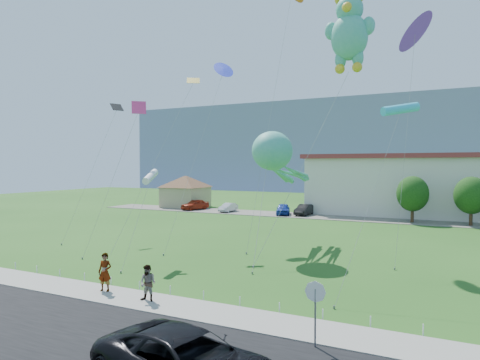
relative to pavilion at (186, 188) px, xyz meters
name	(u,v)px	position (x,y,z in m)	size (l,w,h in m)	color
ground	(169,287)	(24.00, -38.00, -3.02)	(160.00, 160.00, 0.00)	#204E16
road	(47,339)	(24.00, -46.00, -2.99)	(80.00, 8.00, 0.06)	black
sidewalk	(136,300)	(24.00, -40.75, -2.97)	(80.00, 2.50, 0.10)	gray
parking_strip	(329,217)	(24.00, -3.00, -2.99)	(70.00, 6.00, 0.06)	#59544C
hill_ridge	(400,146)	(24.00, 82.00, 9.48)	(160.00, 50.00, 25.00)	slate
pavilion	(186,188)	(0.00, 0.00, 0.00)	(9.20, 9.20, 5.00)	tan
stop_sign	(315,298)	(33.50, -42.21, -1.15)	(0.80, 0.07, 2.50)	slate
rope_fence	(155,288)	(24.00, -39.30, -2.77)	(26.05, 0.05, 0.50)	white
tree_near	(413,194)	(34.00, -4.00, 0.36)	(3.60, 3.60, 5.47)	#3F2B19
tree_mid	(471,195)	(40.00, -4.00, 0.36)	(3.60, 3.60, 5.47)	#3F2B19
pedestrian_left	(105,272)	(21.67, -40.45, -1.92)	(0.73, 0.48, 2.01)	gray
pedestrian_right	(148,283)	(24.75, -40.78, -2.04)	(0.85, 0.67, 1.76)	gray
parked_car_red	(195,204)	(3.71, -3.08, -2.19)	(1.83, 4.54, 1.55)	#9B2713
parked_car_silver	(228,207)	(9.49, -3.41, -2.35)	(1.29, 3.70, 1.22)	#B7B7BE
parked_car_blue	(283,209)	(17.75, -3.24, -2.23)	(1.74, 4.32, 1.47)	#1B3699
parked_car_black	(304,210)	(20.50, -2.52, -2.25)	(1.51, 4.32, 1.42)	black
octopus_kite	(277,159)	(25.83, -26.28, 4.14)	(2.95, 12.41, 9.26)	teal
teddy_bear_kite	(349,31)	(30.99, -24.95, 13.64)	(6.51, 8.33, 19.44)	teal
small_kite_pink	(133,123)	(15.95, -31.37, 6.91)	(2.44, 4.90, 11.61)	#FF387E
small_kite_white	(150,177)	(19.12, -33.35, 2.85)	(0.78, 4.78, 6.35)	white
small_kite_purple	(415,37)	(35.45, -24.20, 12.84)	(1.80, 5.18, 16.91)	purple
small_kite_black	(111,122)	(8.65, -25.90, 7.83)	(1.29, 7.55, 12.79)	black
small_kite_yellow	(184,101)	(17.74, -27.08, 9.09)	(1.59, 10.42, 14.44)	gold
small_kite_blue	(222,73)	(18.72, -22.10, 12.26)	(1.80, 10.45, 16.34)	#2433CD
small_kite_cyan	(400,111)	(35.35, -32.52, 6.66)	(2.58, 6.35, 10.20)	#31BADC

